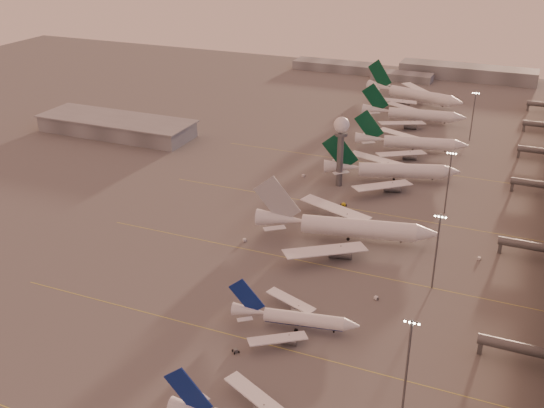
% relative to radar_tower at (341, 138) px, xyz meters
% --- Properties ---
extents(ground, '(700.00, 700.00, 0.00)m').
position_rel_radar_tower_xyz_m(ground, '(-5.00, -120.00, -20.95)').
color(ground, '#5F5C5C').
rests_on(ground, ground).
extents(taxiway_markings, '(180.00, 185.25, 0.02)m').
position_rel_radar_tower_xyz_m(taxiway_markings, '(25.00, -64.00, -20.94)').
color(taxiway_markings, '#D3CD4A').
rests_on(taxiway_markings, ground).
extents(hangar, '(82.00, 27.00, 8.50)m').
position_rel_radar_tower_xyz_m(hangar, '(-125.00, 20.00, -16.63)').
color(hangar, slate).
rests_on(hangar, ground).
extents(radar_tower, '(6.40, 6.40, 31.10)m').
position_rel_radar_tower_xyz_m(radar_tower, '(0.00, 0.00, 0.00)').
color(radar_tower, '#595B61').
rests_on(radar_tower, ground).
extents(mast_a, '(3.60, 0.56, 25.00)m').
position_rel_radar_tower_xyz_m(mast_a, '(53.00, -120.00, -7.21)').
color(mast_a, '#595B61').
rests_on(mast_a, ground).
extents(mast_b, '(3.60, 0.56, 25.00)m').
position_rel_radar_tower_xyz_m(mast_b, '(50.00, -65.00, -7.21)').
color(mast_b, '#595B61').
rests_on(mast_b, ground).
extents(mast_c, '(3.60, 0.56, 25.00)m').
position_rel_radar_tower_xyz_m(mast_c, '(45.00, -10.00, -7.21)').
color(mast_c, '#595B61').
rests_on(mast_c, ground).
extents(mast_d, '(3.60, 0.56, 25.00)m').
position_rel_radar_tower_xyz_m(mast_d, '(43.00, 80.00, -7.21)').
color(mast_d, '#595B61').
rests_on(mast_d, ground).
extents(distant_horizon, '(165.00, 37.50, 9.00)m').
position_rel_radar_tower_xyz_m(distant_horizon, '(-2.38, 205.14, -17.06)').
color(distant_horizon, slate).
rests_on(distant_horizon, ground).
extents(narrowbody_mid, '(35.96, 28.45, 14.15)m').
position_rel_radar_tower_xyz_m(narrowbody_mid, '(18.98, -100.72, -18.08)').
color(narrowbody_mid, white).
rests_on(narrowbody_mid, ground).
extents(widebody_white, '(63.03, 50.00, 22.44)m').
position_rel_radar_tower_xyz_m(widebody_white, '(16.96, -46.00, -17.06)').
color(widebody_white, white).
rests_on(widebody_white, ground).
extents(greentail_a, '(56.04, 44.54, 21.07)m').
position_rel_radar_tower_xyz_m(greentail_a, '(19.10, 12.86, -17.23)').
color(greentail_a, white).
rests_on(greentail_a, ground).
extents(greentail_b, '(52.96, 42.34, 19.48)m').
position_rel_radar_tower_xyz_m(greentail_b, '(19.28, 52.13, -17.51)').
color(greentail_b, white).
rests_on(greentail_b, ground).
extents(greentail_c, '(55.84, 44.86, 20.31)m').
position_rel_radar_tower_xyz_m(greentail_c, '(11.28, 97.53, -17.36)').
color(greentail_c, white).
rests_on(greentail_c, ground).
extents(greentail_d, '(61.15, 48.69, 22.81)m').
position_rel_radar_tower_xyz_m(greentail_d, '(3.56, 135.70, -16.92)').
color(greentail_d, white).
rests_on(greentail_d, ground).
extents(gsv_tug_mid, '(4.12, 3.90, 1.02)m').
position_rel_radar_tower_xyz_m(gsv_tug_mid, '(8.53, -116.31, -20.42)').
color(gsv_tug_mid, '#525557').
rests_on(gsv_tug_mid, ground).
extents(gsv_truck_b, '(5.68, 3.39, 2.16)m').
position_rel_radar_tower_xyz_m(gsv_truck_b, '(36.35, -78.06, -19.85)').
color(gsv_truck_b, silver).
rests_on(gsv_truck_b, ground).
extents(gsv_truck_c, '(4.91, 5.57, 2.22)m').
position_rel_radar_tower_xyz_m(gsv_truck_c, '(-14.91, -59.92, -19.82)').
color(gsv_truck_c, silver).
rests_on(gsv_truck_c, ground).
extents(gsv_catering_b, '(4.84, 2.48, 3.88)m').
position_rel_radar_tower_xyz_m(gsv_catering_b, '(61.44, -41.70, -19.01)').
color(gsv_catering_b, silver).
rests_on(gsv_catering_b, ground).
extents(gsv_tug_far, '(4.38, 4.62, 1.14)m').
position_rel_radar_tower_xyz_m(gsv_tug_far, '(7.89, -18.91, -20.36)').
color(gsv_tug_far, yellow).
rests_on(gsv_tug_far, ground).
extents(gsv_truck_d, '(3.86, 5.88, 2.23)m').
position_rel_radar_tower_xyz_m(gsv_truck_d, '(-16.64, 3.26, -19.81)').
color(gsv_truck_d, silver).
rests_on(gsv_truck_d, ground).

